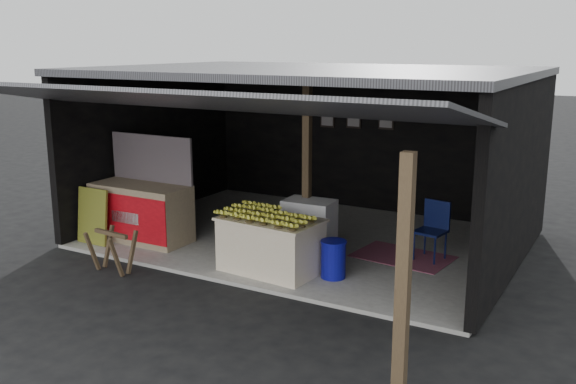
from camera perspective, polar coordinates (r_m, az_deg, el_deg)
The scene contains 13 objects.
ground at distance 9.43m, azimuth -5.47°, elevation -8.21°, with size 80.00×80.00×0.00m, color black.
concrete_slab at distance 11.44m, azimuth 1.72°, elevation -4.15°, with size 7.00×5.00×0.06m, color gray.
shophouse at distance 11.29m, azimuth 2.55°, elevation 6.36°, with size 7.40×7.29×3.02m.
banana_table at distance 9.63m, azimuth -1.55°, elevation -4.72°, with size 1.56×1.03×0.82m.
banana_pile at distance 9.49m, azimuth -1.57°, elevation -1.90°, with size 1.38×0.83×0.16m, color yellow, non-canonical shape.
white_crate at distance 10.45m, azimuth 1.89°, elevation -3.10°, with size 0.83×0.59×0.89m.
neighbor_stall at distance 11.42m, azimuth -12.89°, elevation -1.54°, with size 1.76×0.79×1.81m.
green_signboard at distance 11.43m, azimuth -16.99°, elevation -2.08°, with size 0.64×0.04×0.96m, color black.
sawhorse at distance 10.10m, azimuth -15.39°, elevation -4.72°, with size 0.68×0.61×0.64m.
water_barrel at distance 9.44m, azimuth 4.05°, elevation -6.06°, with size 0.36×0.36×0.53m, color #0C0E87.
plastic_chair at distance 10.42m, azimuth 12.82°, elevation -2.88°, with size 0.51×0.51×0.94m.
magenta_rug at distance 10.55m, azimuth 10.16°, elevation -5.66°, with size 1.50×1.00×0.01m, color maroon.
picture_frames at distance 13.25m, azimuth 6.02°, elevation 6.55°, with size 1.62×0.04×0.46m.
Camera 1 is at (5.09, -7.18, 3.41)m, focal length 40.00 mm.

